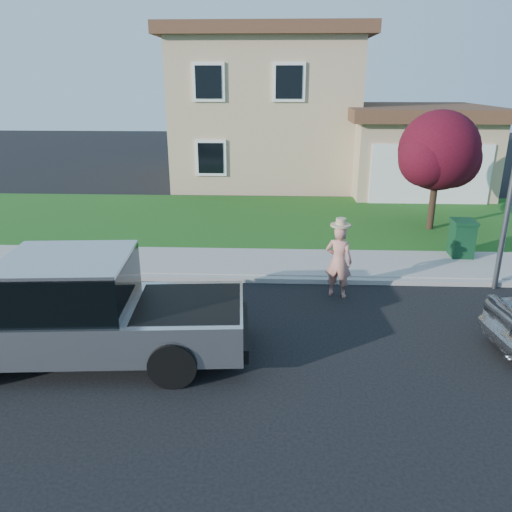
% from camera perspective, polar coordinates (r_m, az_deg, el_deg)
% --- Properties ---
extents(ground, '(80.00, 80.00, 0.00)m').
position_cam_1_polar(ground, '(9.73, -1.48, -9.49)').
color(ground, black).
rests_on(ground, ground).
extents(curb, '(40.00, 0.20, 0.12)m').
position_cam_1_polar(curb, '(12.30, 4.11, -2.75)').
color(curb, gray).
rests_on(curb, ground).
extents(sidewalk, '(40.00, 2.00, 0.15)m').
position_cam_1_polar(sidewalk, '(13.32, 4.00, -0.89)').
color(sidewalk, gray).
rests_on(sidewalk, ground).
extents(lawn, '(40.00, 7.00, 0.10)m').
position_cam_1_polar(lawn, '(17.61, 3.68, 4.16)').
color(lawn, '#1D4714').
rests_on(lawn, ground).
extents(house, '(14.00, 11.30, 6.85)m').
position_cam_1_polar(house, '(24.92, 4.29, 15.96)').
color(house, tan).
rests_on(house, ground).
extents(pickup_truck, '(5.95, 2.44, 1.91)m').
position_cam_1_polar(pickup_truck, '(9.26, -19.54, -6.07)').
color(pickup_truck, black).
rests_on(pickup_truck, ground).
extents(woman, '(0.71, 0.59, 1.85)m').
position_cam_1_polar(woman, '(11.38, 9.42, -0.45)').
color(woman, tan).
rests_on(woman, ground).
extents(ornamental_tree, '(2.74, 2.47, 3.76)m').
position_cam_1_polar(ornamental_tree, '(16.85, 20.24, 10.85)').
color(ornamental_tree, black).
rests_on(ornamental_tree, lawn).
extents(trash_bin, '(0.64, 0.73, 1.00)m').
position_cam_1_polar(trash_bin, '(14.64, 22.47, 1.93)').
color(trash_bin, '#0D311A').
rests_on(trash_bin, sidewalk).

